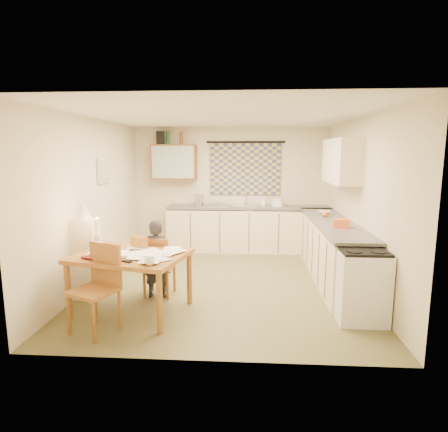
# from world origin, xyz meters

# --- Properties ---
(floor) EXTENTS (4.00, 4.50, 0.02)m
(floor) POSITION_xyz_m (0.00, 0.00, -0.01)
(floor) COLOR brown
(floor) RESTS_ON ground
(ceiling) EXTENTS (4.00, 4.50, 0.02)m
(ceiling) POSITION_xyz_m (0.00, 0.00, 2.51)
(ceiling) COLOR white
(ceiling) RESTS_ON floor
(wall_back) EXTENTS (4.00, 0.02, 2.50)m
(wall_back) POSITION_xyz_m (0.00, 2.26, 1.25)
(wall_back) COLOR beige
(wall_back) RESTS_ON floor
(wall_front) EXTENTS (4.00, 0.02, 2.50)m
(wall_front) POSITION_xyz_m (0.00, -2.26, 1.25)
(wall_front) COLOR beige
(wall_front) RESTS_ON floor
(wall_left) EXTENTS (0.02, 4.50, 2.50)m
(wall_left) POSITION_xyz_m (-2.01, 0.00, 1.25)
(wall_left) COLOR beige
(wall_left) RESTS_ON floor
(wall_right) EXTENTS (0.02, 4.50, 2.50)m
(wall_right) POSITION_xyz_m (2.01, 0.00, 1.25)
(wall_right) COLOR beige
(wall_right) RESTS_ON floor
(window_blind) EXTENTS (1.45, 0.03, 1.05)m
(window_blind) POSITION_xyz_m (0.30, 2.22, 1.65)
(window_blind) COLOR #374371
(window_blind) RESTS_ON wall_back
(curtain_rod) EXTENTS (1.60, 0.04, 0.04)m
(curtain_rod) POSITION_xyz_m (0.30, 2.20, 2.20)
(curtain_rod) COLOR black
(curtain_rod) RESTS_ON wall_back
(wall_cabinet) EXTENTS (0.90, 0.34, 0.70)m
(wall_cabinet) POSITION_xyz_m (-1.15, 2.08, 1.80)
(wall_cabinet) COLOR brown
(wall_cabinet) RESTS_ON wall_back
(wall_cabinet_glass) EXTENTS (0.84, 0.02, 0.64)m
(wall_cabinet_glass) POSITION_xyz_m (-1.15, 1.91, 1.80)
(wall_cabinet_glass) COLOR #99B2A5
(wall_cabinet_glass) RESTS_ON wall_back
(upper_cabinet_right) EXTENTS (0.34, 1.30, 0.70)m
(upper_cabinet_right) POSITION_xyz_m (1.83, 0.55, 1.85)
(upper_cabinet_right) COLOR beige
(upper_cabinet_right) RESTS_ON wall_right
(framed_print) EXTENTS (0.04, 0.50, 0.40)m
(framed_print) POSITION_xyz_m (-1.97, 0.40, 1.70)
(framed_print) COLOR beige
(framed_print) RESTS_ON wall_left
(print_canvas) EXTENTS (0.01, 0.42, 0.32)m
(print_canvas) POSITION_xyz_m (-1.95, 0.40, 1.70)
(print_canvas) COLOR beige
(print_canvas) RESTS_ON wall_left
(counter_back) EXTENTS (3.30, 0.62, 0.92)m
(counter_back) POSITION_xyz_m (0.39, 1.95, 0.45)
(counter_back) COLOR beige
(counter_back) RESTS_ON floor
(counter_right) EXTENTS (0.62, 2.95, 0.92)m
(counter_right) POSITION_xyz_m (1.70, 0.33, 0.45)
(counter_right) COLOR beige
(counter_right) RESTS_ON floor
(stove) EXTENTS (0.56, 0.56, 0.87)m
(stove) POSITION_xyz_m (1.70, -1.22, 0.43)
(stove) COLOR white
(stove) RESTS_ON floor
(sink) EXTENTS (0.67, 0.61, 0.10)m
(sink) POSITION_xyz_m (0.31, 1.95, 0.88)
(sink) COLOR silver
(sink) RESTS_ON counter_back
(tap) EXTENTS (0.04, 0.04, 0.28)m
(tap) POSITION_xyz_m (0.32, 2.13, 1.06)
(tap) COLOR silver
(tap) RESTS_ON counter_back
(dish_rack) EXTENTS (0.35, 0.30, 0.06)m
(dish_rack) POSITION_xyz_m (-0.23, 1.95, 0.95)
(dish_rack) COLOR silver
(dish_rack) RESTS_ON counter_back
(kettle) EXTENTS (0.20, 0.20, 0.24)m
(kettle) POSITION_xyz_m (-0.63, 1.95, 1.04)
(kettle) COLOR silver
(kettle) RESTS_ON counter_back
(mixing_bowl) EXTENTS (0.29, 0.29, 0.16)m
(mixing_bowl) POSITION_xyz_m (0.96, 1.95, 1.00)
(mixing_bowl) COLOR white
(mixing_bowl) RESTS_ON counter_back
(soap_bottle) EXTENTS (0.15, 0.15, 0.20)m
(soap_bottle) POSITION_xyz_m (0.68, 2.00, 1.02)
(soap_bottle) COLOR white
(soap_bottle) RESTS_ON counter_back
(bowl) EXTENTS (0.26, 0.26, 0.05)m
(bowl) POSITION_xyz_m (1.70, 1.03, 0.95)
(bowl) COLOR white
(bowl) RESTS_ON counter_right
(orange_bag) EXTENTS (0.25, 0.20, 0.12)m
(orange_bag) POSITION_xyz_m (1.70, -0.17, 0.98)
(orange_bag) COLOR orange
(orange_bag) RESTS_ON counter_right
(fruit_orange) EXTENTS (0.10, 0.10, 0.10)m
(fruit_orange) POSITION_xyz_m (1.65, 0.73, 0.97)
(fruit_orange) COLOR orange
(fruit_orange) RESTS_ON counter_right
(speaker) EXTENTS (0.21, 0.24, 0.26)m
(speaker) POSITION_xyz_m (-1.42, 2.08, 2.28)
(speaker) COLOR black
(speaker) RESTS_ON wall_cabinet
(bottle_green) EXTENTS (0.09, 0.09, 0.26)m
(bottle_green) POSITION_xyz_m (-1.27, 2.08, 2.28)
(bottle_green) COLOR #195926
(bottle_green) RESTS_ON wall_cabinet
(bottle_brown) EXTENTS (0.08, 0.08, 0.26)m
(bottle_brown) POSITION_xyz_m (-1.00, 2.08, 2.28)
(bottle_brown) COLOR brown
(bottle_brown) RESTS_ON wall_cabinet
(dining_table) EXTENTS (1.50, 1.26, 0.75)m
(dining_table) POSITION_xyz_m (-1.08, -1.17, 0.38)
(dining_table) COLOR brown
(dining_table) RESTS_ON floor
(chair_far) EXTENTS (0.42, 0.42, 0.85)m
(chair_far) POSITION_xyz_m (-0.87, -0.60, 0.26)
(chair_far) COLOR brown
(chair_far) RESTS_ON floor
(chair_near) EXTENTS (0.58, 0.58, 0.98)m
(chair_near) POSITION_xyz_m (-1.33, -1.71, 0.30)
(chair_near) COLOR brown
(chair_near) RESTS_ON floor
(person) EXTENTS (0.41, 0.28, 1.09)m
(person) POSITION_xyz_m (-0.89, -0.67, 0.55)
(person) COLOR black
(person) RESTS_ON floor
(shelf_stand) EXTENTS (0.32, 0.30, 1.10)m
(shelf_stand) POSITION_xyz_m (-1.84, -0.72, 0.55)
(shelf_stand) COLOR beige
(shelf_stand) RESTS_ON floor
(lampshade) EXTENTS (0.20, 0.20, 0.22)m
(lampshade) POSITION_xyz_m (-1.84, -0.72, 1.21)
(lampshade) COLOR beige
(lampshade) RESTS_ON shelf_stand
(letter_rack) EXTENTS (0.24, 0.20, 0.16)m
(letter_rack) POSITION_xyz_m (-1.05, -0.90, 0.83)
(letter_rack) COLOR brown
(letter_rack) RESTS_ON dining_table
(mug) EXTENTS (0.12, 0.12, 0.09)m
(mug) POSITION_xyz_m (-0.72, -1.63, 0.79)
(mug) COLOR white
(mug) RESTS_ON dining_table
(magazine) EXTENTS (0.38, 0.40, 0.02)m
(magazine) POSITION_xyz_m (-1.55, -1.31, 0.76)
(magazine) COLOR maroon
(magazine) RESTS_ON dining_table
(book) EXTENTS (0.42, 0.43, 0.02)m
(book) POSITION_xyz_m (-1.50, -1.15, 0.76)
(book) COLOR orange
(book) RESTS_ON dining_table
(orange_box) EXTENTS (0.14, 0.13, 0.04)m
(orange_box) POSITION_xyz_m (-1.44, -1.36, 0.77)
(orange_box) COLOR orange
(orange_box) RESTS_ON dining_table
(eyeglasses) EXTENTS (0.13, 0.10, 0.02)m
(eyeglasses) POSITION_xyz_m (-1.01, -1.52, 0.76)
(eyeglasses) COLOR black
(eyeglasses) RESTS_ON dining_table
(candle_holder) EXTENTS (0.07, 0.07, 0.18)m
(candle_holder) POSITION_xyz_m (-1.58, -0.98, 0.84)
(candle_holder) COLOR silver
(candle_holder) RESTS_ON dining_table
(candle) EXTENTS (0.02, 0.02, 0.22)m
(candle) POSITION_xyz_m (-1.56, -1.02, 1.04)
(candle) COLOR white
(candle) RESTS_ON dining_table
(candle_flame) EXTENTS (0.02, 0.02, 0.02)m
(candle_flame) POSITION_xyz_m (-1.54, -1.01, 1.16)
(candle_flame) COLOR #FFCC66
(candle_flame) RESTS_ON dining_table
(papers) EXTENTS (1.24, 0.90, 0.03)m
(papers) POSITION_xyz_m (-0.96, -1.21, 0.76)
(papers) COLOR white
(papers) RESTS_ON dining_table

